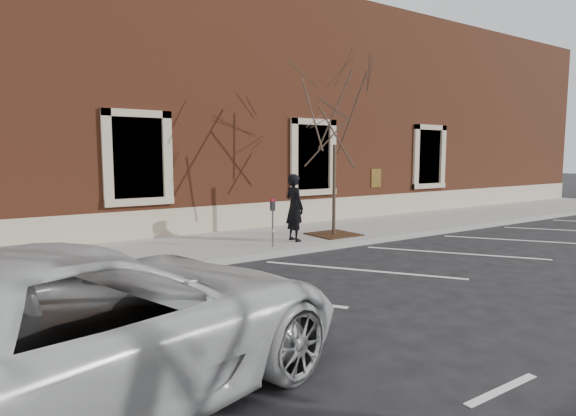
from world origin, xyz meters
TOP-DOWN VIEW (x-y plane):
  - ground at (0.00, 0.00)m, footprint 120.00×120.00m
  - sidewalk_near at (0.00, 1.75)m, footprint 40.00×3.50m
  - curb_near at (0.00, -0.05)m, footprint 40.00×0.12m
  - parking_stripes at (0.00, -2.20)m, footprint 28.00×4.40m
  - building_civic at (0.00, 7.74)m, footprint 40.00×8.62m
  - man at (0.39, 0.87)m, footprint 0.44×0.67m
  - parking_meter at (-0.56, 0.47)m, footprint 0.11×0.09m
  - tree_grate at (1.90, 1.01)m, footprint 1.28×1.28m
  - sapling at (1.90, 1.01)m, footprint 2.87×2.87m
  - white_truck at (-6.15, -4.94)m, footprint 6.49×4.35m

SIDE VIEW (x-z plane):
  - ground at x=0.00m, z-range 0.00..0.00m
  - parking_stripes at x=0.00m, z-range 0.00..0.01m
  - sidewalk_near at x=0.00m, z-range 0.00..0.15m
  - curb_near at x=0.00m, z-range 0.00..0.15m
  - tree_grate at x=1.90m, z-range 0.15..0.18m
  - white_truck at x=-6.15m, z-range 0.00..1.65m
  - parking_meter at x=-0.56m, z-range 0.39..1.62m
  - man at x=0.39m, z-range 0.15..1.98m
  - sapling at x=1.90m, z-range 1.10..5.88m
  - building_civic at x=0.00m, z-range 0.00..8.00m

